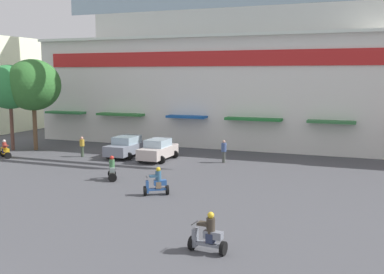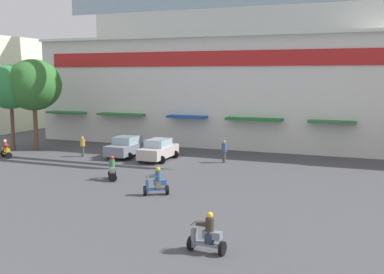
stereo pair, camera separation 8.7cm
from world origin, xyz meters
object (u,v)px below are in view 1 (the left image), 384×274
scooter_rider_5 (112,170)px  pedestrian_0 (224,150)px  parked_car_1 (158,150)px  scooter_rider_4 (208,236)px  plaza_tree_2 (10,87)px  parked_car_0 (127,146)px  plaza_tree_0 (33,85)px  pedestrian_1 (82,145)px  scooter_rider_2 (5,150)px  scooter_rider_1 (157,184)px

scooter_rider_5 → pedestrian_0: pedestrian_0 is taller
parked_car_1 → scooter_rider_4: bearing=-59.1°
scooter_rider_4 → scooter_rider_5: (-9.44, 9.06, -0.01)m
plaza_tree_2 → parked_car_0: 11.71m
plaza_tree_0 → parked_car_0: 10.15m
scooter_rider_5 → plaza_tree_2: bearing=153.9°
scooter_rider_5 → pedestrian_1: 8.96m
scooter_rider_2 → pedestrian_0: (16.61, 4.22, 0.36)m
scooter_rider_4 → scooter_rider_1: bearing=128.1°
pedestrian_1 → parked_car_1: bearing=7.1°
plaza_tree_2 → scooter_rider_2: (2.10, -3.17, -4.83)m
scooter_rider_2 → scooter_rider_4: scooter_rider_4 is taller
parked_car_1 → scooter_rider_1: (4.31, -9.32, -0.18)m
scooter_rider_1 → scooter_rider_2: scooter_rider_1 is taller
parked_car_1 → scooter_rider_2: (-11.64, -3.35, -0.22)m
parked_car_0 → pedestrian_0: (7.96, 0.27, 0.14)m
parked_car_1 → parked_car_0: bearing=168.9°
plaza_tree_2 → pedestrian_0: plaza_tree_2 is taller
plaza_tree_0 → scooter_rider_4: bearing=-37.7°
parked_car_1 → scooter_rider_4: parked_car_1 is taller
scooter_rider_4 → scooter_rider_5: size_ratio=1.01×
parked_car_0 → scooter_rider_4: (12.61, -16.66, -0.17)m
plaza_tree_0 → scooter_rider_5: 15.16m
scooter_rider_1 → scooter_rider_5: bearing=150.9°
parked_car_0 → scooter_rider_2: parked_car_0 is taller
plaza_tree_0 → parked_car_0: plaza_tree_0 is taller
scooter_rider_5 → pedestrian_1: pedestrian_1 is taller
scooter_rider_4 → plaza_tree_0: bearing=142.3°
plaza_tree_2 → parked_car_1: plaza_tree_2 is taller
scooter_rider_2 → pedestrian_1: pedestrian_1 is taller
parked_car_1 → scooter_rider_1: size_ratio=2.61×
plaza_tree_2 → plaza_tree_0: bearing=24.3°
scooter_rider_2 → parked_car_0: bearing=24.5°
plaza_tree_0 → pedestrian_0: size_ratio=4.60×
parked_car_1 → scooter_rider_2: size_ratio=2.76×
scooter_rider_5 → pedestrian_1: (-6.44, 6.23, 0.28)m
scooter_rider_4 → pedestrian_0: (-4.64, 16.93, 0.31)m
scooter_rider_4 → pedestrian_0: pedestrian_0 is taller
parked_car_0 → scooter_rider_2: 9.50m
scooter_rider_4 → pedestrian_1: pedestrian_1 is taller
parked_car_0 → pedestrian_0: bearing=2.0°
plaza_tree_2 → scooter_rider_4: bearing=-34.2°
parked_car_1 → plaza_tree_2: bearing=-179.2°
pedestrian_1 → scooter_rider_5: bearing=-44.1°
scooter_rider_5 → pedestrian_0: 9.22m
plaza_tree_2 → scooter_rider_4: size_ratio=4.68×
plaza_tree_0 → pedestrian_0: 17.55m
scooter_rider_1 → scooter_rider_4: size_ratio=0.99×
scooter_rider_2 → pedestrian_0: pedestrian_0 is taller
plaza_tree_2 → scooter_rider_2: bearing=-56.5°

